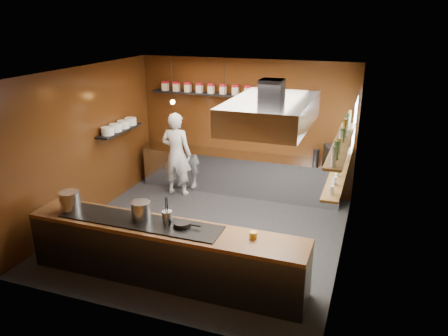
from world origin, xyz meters
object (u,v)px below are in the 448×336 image
at_px(espresso_machine, 335,155).
at_px(stockpot_large, 70,201).
at_px(extractor_hood, 271,112).
at_px(stockpot_small, 141,210).
at_px(chef, 176,154).

bearing_deg(espresso_machine, stockpot_large, -153.13).
distance_m(extractor_hood, stockpot_small, 2.50).
xyz_separation_m(stockpot_small, espresso_machine, (2.51, 3.70, 0.03)).
bearing_deg(espresso_machine, stockpot_small, -142.78).
bearing_deg(chef, stockpot_large, 81.49).
bearing_deg(extractor_hood, stockpot_small, -146.54).
bearing_deg(espresso_machine, chef, 170.94).
xyz_separation_m(stockpot_small, chef, (-0.90, 3.13, -0.13)).
relative_size(stockpot_small, chef, 0.16).
bearing_deg(extractor_hood, chef, 142.56).
bearing_deg(stockpot_small, stockpot_large, -175.28).
relative_size(stockpot_large, espresso_machine, 0.77).
xyz_separation_m(stockpot_large, stockpot_small, (1.23, 0.10, -0.02)).
relative_size(extractor_hood, espresso_machine, 4.73).
bearing_deg(stockpot_large, stockpot_small, 4.72).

